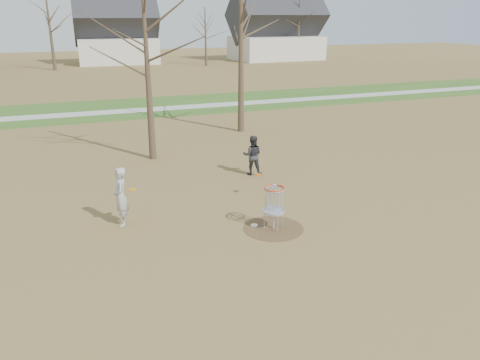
# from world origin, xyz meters

# --- Properties ---
(ground) EXTENTS (160.00, 160.00, 0.00)m
(ground) POSITION_xyz_m (0.00, 0.00, 0.00)
(ground) COLOR brown
(ground) RESTS_ON ground
(green_band) EXTENTS (160.00, 8.00, 0.01)m
(green_band) POSITION_xyz_m (0.00, 21.00, 0.01)
(green_band) COLOR #2D5119
(green_band) RESTS_ON ground
(footpath) EXTENTS (160.00, 1.50, 0.01)m
(footpath) POSITION_xyz_m (0.00, 20.00, 0.01)
(footpath) COLOR #9E9E99
(footpath) RESTS_ON green_band
(dirt_circle) EXTENTS (1.80, 1.80, 0.01)m
(dirt_circle) POSITION_xyz_m (0.00, 0.00, 0.01)
(dirt_circle) COLOR #47331E
(dirt_circle) RESTS_ON ground
(player_standing) EXTENTS (0.48, 0.69, 1.79)m
(player_standing) POSITION_xyz_m (-4.16, 1.89, 0.90)
(player_standing) COLOR #A6A6A6
(player_standing) RESTS_ON ground
(player_throwing) EXTENTS (0.94, 0.84, 1.58)m
(player_throwing) POSITION_xyz_m (1.31, 4.90, 0.79)
(player_throwing) COLOR #2D2D31
(player_throwing) RESTS_ON ground
(disc_grounded) EXTENTS (0.22, 0.22, 0.02)m
(disc_grounded) POSITION_xyz_m (-0.47, 0.37, 0.02)
(disc_grounded) COLOR white
(disc_grounded) RESTS_ON dirt_circle
(discs_in_play) EXTENTS (4.58, 0.99, 0.34)m
(discs_in_play) POSITION_xyz_m (-1.53, 2.15, 0.98)
(discs_in_play) COLOR orange
(discs_in_play) RESTS_ON ground
(disc_golf_basket) EXTENTS (0.64, 0.64, 1.35)m
(disc_golf_basket) POSITION_xyz_m (0.00, 0.00, 0.91)
(disc_golf_basket) COLOR #9EA3AD
(disc_golf_basket) RESTS_ON ground
(bare_trees) EXTENTS (52.62, 44.98, 9.00)m
(bare_trees) POSITION_xyz_m (1.78, 35.79, 5.35)
(bare_trees) COLOR #382B1E
(bare_trees) RESTS_ON ground
(houses_row) EXTENTS (56.51, 10.01, 7.26)m
(houses_row) POSITION_xyz_m (4.32, 52.56, 3.52)
(houses_row) COLOR silver
(houses_row) RESTS_ON ground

